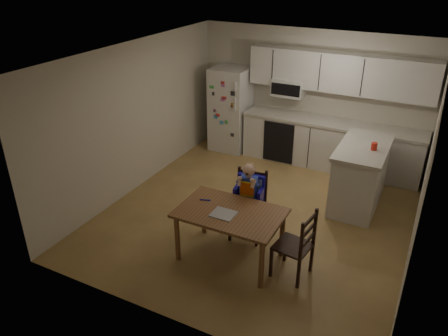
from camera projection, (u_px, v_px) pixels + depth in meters
room at (273, 130)px, 6.77m from camera, size 4.52×5.01×2.51m
refrigerator at (231, 109)px, 8.91m from camera, size 0.72×0.70×1.70m
kitchen_run at (331, 123)px, 8.14m from camera, size 3.37×0.62×2.15m
kitchen_island at (360, 175)px, 6.99m from camera, size 0.74×1.41×1.04m
red_cup at (374, 146)px, 6.60m from camera, size 0.09×0.09×0.11m
dining_table at (230, 218)px, 5.67m from camera, size 1.36×0.87×0.73m
napkin at (223, 214)px, 5.57m from camera, size 0.30×0.26×0.01m
toddler_spoon at (204, 200)px, 5.88m from camera, size 0.12×0.06×0.02m
chair_booster at (249, 192)px, 6.14m from camera, size 0.49×0.49×1.17m
chair_side at (300, 242)px, 5.36m from camera, size 0.47×0.47×0.95m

